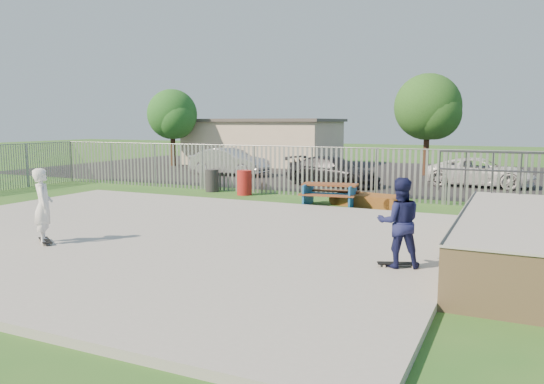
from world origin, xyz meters
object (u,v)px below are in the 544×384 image
at_px(trash_bin_grey, 212,181).
at_px(skater_white, 43,206).
at_px(trash_bin_red, 244,183).
at_px(skater_navy, 399,222).
at_px(picnic_table, 330,195).
at_px(tree_mid, 428,107).
at_px(funbox, 367,200).
at_px(car_silver, 229,162).
at_px(car_white, 480,172).
at_px(car_dark, 333,171).
at_px(tree_left, 172,114).

distance_m(trash_bin_grey, skater_white, 10.83).
bearing_deg(skater_white, trash_bin_red, -45.70).
bearing_deg(skater_navy, skater_white, -11.17).
height_order(picnic_table, skater_navy, skater_navy).
xyz_separation_m(tree_mid, skater_navy, (2.67, -20.15, -2.76)).
bearing_deg(funbox, car_silver, 153.07).
relative_size(trash_bin_red, trash_bin_grey, 1.06).
height_order(trash_bin_grey, car_silver, car_silver).
xyz_separation_m(car_white, skater_navy, (-0.46, -15.90, 0.36)).
relative_size(funbox, car_silver, 0.49).
xyz_separation_m(picnic_table, funbox, (1.20, 0.61, -0.21)).
bearing_deg(car_dark, tree_mid, -11.76).
bearing_deg(funbox, tree_left, 155.45).
distance_m(car_white, skater_white, 19.32).
bearing_deg(car_white, car_dark, 116.05).
bearing_deg(skater_white, funbox, -75.01).
relative_size(picnic_table, car_silver, 0.46).
relative_size(funbox, trash_bin_grey, 2.36).
height_order(picnic_table, tree_left, tree_left).
bearing_deg(car_silver, trash_bin_red, -141.62).
height_order(funbox, trash_bin_grey, trash_bin_grey).
bearing_deg(trash_bin_red, car_white, 39.46).
xyz_separation_m(picnic_table, trash_bin_red, (-4.16, 1.31, 0.09)).
distance_m(picnic_table, skater_white, 9.86).
bearing_deg(tree_left, trash_bin_grey, -47.70).
distance_m(car_white, tree_left, 20.31).
bearing_deg(picnic_table, car_silver, 129.79).
relative_size(picnic_table, tree_mid, 0.38).
height_order(skater_navy, skater_white, same).
bearing_deg(trash_bin_grey, skater_navy, -42.82).
relative_size(funbox, trash_bin_red, 2.23).
bearing_deg(trash_bin_red, picnic_table, -17.54).
relative_size(tree_mid, skater_white, 3.18).
distance_m(picnic_table, trash_bin_grey, 6.16).
bearing_deg(car_dark, trash_bin_grey, 148.22).
height_order(trash_bin_red, tree_left, tree_left).
height_order(funbox, car_white, car_white).
distance_m(car_silver, tree_mid, 11.41).
xyz_separation_m(car_white, skater_white, (-8.46, -17.37, 0.36)).
height_order(funbox, trash_bin_red, trash_bin_red).
bearing_deg(funbox, picnic_table, -142.81).
bearing_deg(tree_left, skater_navy, -45.30).
relative_size(trash_bin_grey, tree_left, 0.19).
distance_m(car_silver, skater_navy, 20.09).
relative_size(tree_left, skater_white, 2.91).
xyz_separation_m(car_silver, skater_white, (4.68, -17.04, 0.26)).
bearing_deg(car_silver, car_white, -84.14).
xyz_separation_m(car_silver, tree_left, (-6.65, 3.96, 2.71)).
xyz_separation_m(trash_bin_red, car_dark, (2.31, 4.47, 0.19)).
bearing_deg(skater_navy, car_dark, -87.91).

